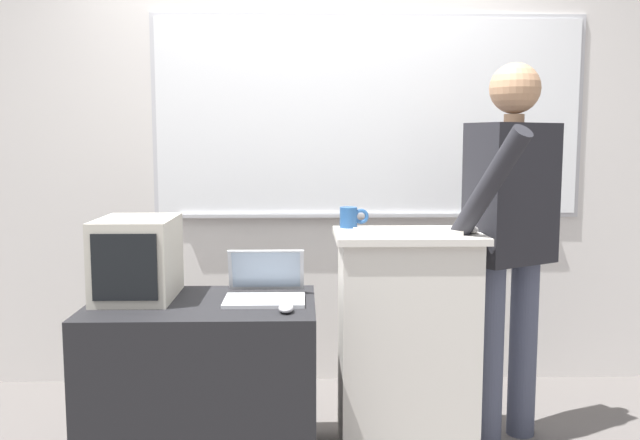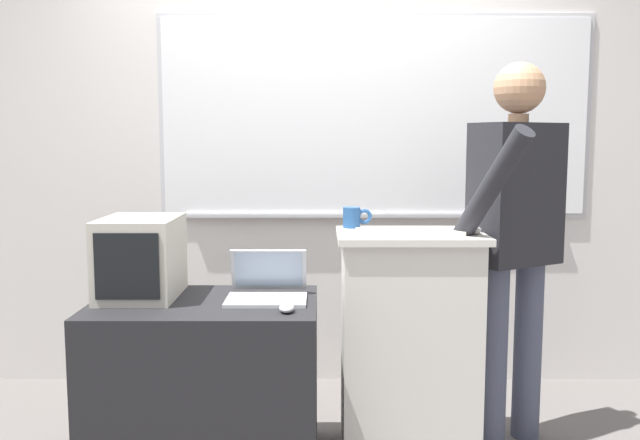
{
  "view_description": "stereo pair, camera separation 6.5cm",
  "coord_description": "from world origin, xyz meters",
  "px_view_note": "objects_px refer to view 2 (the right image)",
  "views": [
    {
      "loc": [
        -0.03,
        -2.57,
        1.4
      ],
      "look_at": [
        0.04,
        0.37,
        1.06
      ],
      "focal_mm": 38.0,
      "sensor_mm": 36.0,
      "label": 1
    },
    {
      "loc": [
        0.03,
        -2.57,
        1.4
      ],
      "look_at": [
        0.04,
        0.37,
        1.06
      ],
      "focal_mm": 38.0,
      "sensor_mm": 36.0,
      "label": 2
    }
  ],
  "objects_px": {
    "computer_mouse_by_keyboard": "(472,230)",
    "coffee_mug": "(351,217)",
    "side_desk": "(204,383)",
    "laptop": "(265,286)",
    "lectern_podium": "(406,343)",
    "wireless_keyboard": "(407,232)",
    "computer_mouse_by_laptop": "(284,308)",
    "person_presenter": "(513,227)",
    "crt_monitor": "(138,257)"
  },
  "relations": [
    {
      "from": "computer_mouse_by_keyboard",
      "to": "coffee_mug",
      "type": "xyz_separation_m",
      "value": [
        -0.51,
        0.2,
        0.03
      ]
    },
    {
      "from": "side_desk",
      "to": "laptop",
      "type": "distance_m",
      "value": 0.49
    },
    {
      "from": "lectern_podium",
      "to": "wireless_keyboard",
      "type": "bearing_deg",
      "value": -100.67
    },
    {
      "from": "computer_mouse_by_keyboard",
      "to": "computer_mouse_by_laptop",
      "type": "bearing_deg",
      "value": -162.18
    },
    {
      "from": "lectern_podium",
      "to": "wireless_keyboard",
      "type": "xyz_separation_m",
      "value": [
        -0.01,
        -0.06,
        0.51
      ]
    },
    {
      "from": "side_desk",
      "to": "person_presenter",
      "type": "distance_m",
      "value": 1.54
    },
    {
      "from": "computer_mouse_by_laptop",
      "to": "lectern_podium",
      "type": "bearing_deg",
      "value": 29.66
    },
    {
      "from": "person_presenter",
      "to": "computer_mouse_by_keyboard",
      "type": "height_order",
      "value": "person_presenter"
    },
    {
      "from": "computer_mouse_by_keyboard",
      "to": "crt_monitor",
      "type": "distance_m",
      "value": 1.45
    },
    {
      "from": "laptop",
      "to": "coffee_mug",
      "type": "height_order",
      "value": "coffee_mug"
    },
    {
      "from": "lectern_podium",
      "to": "computer_mouse_by_keyboard",
      "type": "bearing_deg",
      "value": -9.29
    },
    {
      "from": "lectern_podium",
      "to": "person_presenter",
      "type": "distance_m",
      "value": 0.71
    },
    {
      "from": "computer_mouse_by_laptop",
      "to": "crt_monitor",
      "type": "bearing_deg",
      "value": 157.57
    },
    {
      "from": "lectern_podium",
      "to": "coffee_mug",
      "type": "xyz_separation_m",
      "value": [
        -0.24,
        0.16,
        0.55
      ]
    },
    {
      "from": "laptop",
      "to": "coffee_mug",
      "type": "bearing_deg",
      "value": 29.7
    },
    {
      "from": "computer_mouse_by_laptop",
      "to": "crt_monitor",
      "type": "relative_size",
      "value": 0.23
    },
    {
      "from": "lectern_podium",
      "to": "computer_mouse_by_laptop",
      "type": "relative_size",
      "value": 10.02
    },
    {
      "from": "side_desk",
      "to": "person_presenter",
      "type": "bearing_deg",
      "value": 8.54
    },
    {
      "from": "lectern_podium",
      "to": "laptop",
      "type": "distance_m",
      "value": 0.68
    },
    {
      "from": "person_presenter",
      "to": "lectern_podium",
      "type": "bearing_deg",
      "value": 160.87
    },
    {
      "from": "laptop",
      "to": "person_presenter",
      "type": "bearing_deg",
      "value": 7.67
    },
    {
      "from": "person_presenter",
      "to": "laptop",
      "type": "distance_m",
      "value": 1.15
    },
    {
      "from": "person_presenter",
      "to": "wireless_keyboard",
      "type": "bearing_deg",
      "value": 166.85
    },
    {
      "from": "side_desk",
      "to": "wireless_keyboard",
      "type": "xyz_separation_m",
      "value": [
        0.88,
        0.06,
        0.65
      ]
    },
    {
      "from": "lectern_podium",
      "to": "person_presenter",
      "type": "relative_size",
      "value": 0.57
    },
    {
      "from": "wireless_keyboard",
      "to": "laptop",
      "type": "bearing_deg",
      "value": -179.66
    },
    {
      "from": "coffee_mug",
      "to": "computer_mouse_by_keyboard",
      "type": "bearing_deg",
      "value": -21.44
    },
    {
      "from": "side_desk",
      "to": "person_presenter",
      "type": "height_order",
      "value": "person_presenter"
    },
    {
      "from": "laptop",
      "to": "crt_monitor",
      "type": "height_order",
      "value": "crt_monitor"
    },
    {
      "from": "wireless_keyboard",
      "to": "computer_mouse_by_keyboard",
      "type": "relative_size",
      "value": 4.57
    },
    {
      "from": "wireless_keyboard",
      "to": "crt_monitor",
      "type": "bearing_deg",
      "value": 178.84
    },
    {
      "from": "crt_monitor",
      "to": "laptop",
      "type": "bearing_deg",
      "value": -2.81
    },
    {
      "from": "computer_mouse_by_laptop",
      "to": "computer_mouse_by_keyboard",
      "type": "distance_m",
      "value": 0.89
    },
    {
      "from": "person_presenter",
      "to": "laptop",
      "type": "bearing_deg",
      "value": 158.15
    },
    {
      "from": "side_desk",
      "to": "wireless_keyboard",
      "type": "distance_m",
      "value": 1.1
    },
    {
      "from": "computer_mouse_by_laptop",
      "to": "coffee_mug",
      "type": "height_order",
      "value": "coffee_mug"
    },
    {
      "from": "wireless_keyboard",
      "to": "computer_mouse_by_keyboard",
      "type": "bearing_deg",
      "value": 2.58
    },
    {
      "from": "computer_mouse_by_keyboard",
      "to": "coffee_mug",
      "type": "distance_m",
      "value": 0.55
    },
    {
      "from": "computer_mouse_by_keyboard",
      "to": "coffee_mug",
      "type": "relative_size",
      "value": 0.75
    },
    {
      "from": "lectern_podium",
      "to": "coffee_mug",
      "type": "height_order",
      "value": "coffee_mug"
    },
    {
      "from": "side_desk",
      "to": "wireless_keyboard",
      "type": "bearing_deg",
      "value": 3.95
    },
    {
      "from": "lectern_podium",
      "to": "computer_mouse_by_laptop",
      "type": "xyz_separation_m",
      "value": [
        -0.53,
        -0.3,
        0.24
      ]
    },
    {
      "from": "person_presenter",
      "to": "laptop",
      "type": "xyz_separation_m",
      "value": [
        -1.11,
        -0.15,
        -0.24
      ]
    },
    {
      "from": "laptop",
      "to": "computer_mouse_by_keyboard",
      "type": "distance_m",
      "value": 0.93
    },
    {
      "from": "laptop",
      "to": "lectern_podium",
      "type": "bearing_deg",
      "value": 5.53
    },
    {
      "from": "coffee_mug",
      "to": "person_presenter",
      "type": "bearing_deg",
      "value": -5.33
    },
    {
      "from": "person_presenter",
      "to": "laptop",
      "type": "relative_size",
      "value": 5.12
    },
    {
      "from": "laptop",
      "to": "crt_monitor",
      "type": "bearing_deg",
      "value": 177.19
    },
    {
      "from": "person_presenter",
      "to": "side_desk",
      "type": "bearing_deg",
      "value": 159.02
    },
    {
      "from": "laptop",
      "to": "computer_mouse_by_laptop",
      "type": "relative_size",
      "value": 3.41
    }
  ]
}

